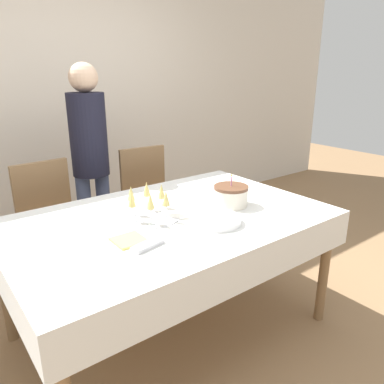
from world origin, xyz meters
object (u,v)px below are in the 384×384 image
(dining_chair_far_right, at_px, (149,200))
(birthday_cake, at_px, (231,196))
(dining_chair_far_left, at_px, (52,223))
(plate_stack_dessert, at_px, (180,210))
(champagne_tray, at_px, (149,205))
(person_standing, at_px, (90,150))
(plate_stack_main, at_px, (217,220))

(dining_chair_far_right, xyz_separation_m, birthday_cake, (-0.00, -0.99, 0.31))
(dining_chair_far_left, distance_m, plate_stack_dessert, 1.05)
(dining_chair_far_left, bearing_deg, plate_stack_dessert, -61.62)
(champagne_tray, xyz_separation_m, person_standing, (0.09, 1.01, 0.13))
(dining_chair_far_right, relative_size, plate_stack_main, 3.57)
(dining_chair_far_right, relative_size, person_standing, 0.59)
(birthday_cake, xyz_separation_m, plate_stack_dessert, (-0.33, 0.09, -0.05))
(birthday_cake, relative_size, plate_stack_dessert, 0.99)
(dining_chair_far_right, height_order, plate_stack_dessert, dining_chair_far_right)
(birthday_cake, distance_m, champagne_tray, 0.52)
(dining_chair_far_left, relative_size, plate_stack_main, 3.57)
(dining_chair_far_right, xyz_separation_m, plate_stack_main, (-0.26, -1.15, 0.26))
(dining_chair_far_right, distance_m, birthday_cake, 1.03)
(birthday_cake, distance_m, plate_stack_dessert, 0.34)
(dining_chair_far_left, relative_size, birthday_cake, 4.50)
(birthday_cake, distance_m, plate_stack_main, 0.30)
(dining_chair_far_right, bearing_deg, birthday_cake, -90.20)
(plate_stack_main, xyz_separation_m, person_standing, (-0.17, 1.30, 0.19))
(plate_stack_main, bearing_deg, dining_chair_far_left, 115.86)
(dining_chair_far_left, relative_size, plate_stack_dessert, 4.44)
(birthday_cake, height_order, champagne_tray, birthday_cake)
(dining_chair_far_left, distance_m, dining_chair_far_right, 0.81)
(plate_stack_main, distance_m, person_standing, 1.33)
(birthday_cake, bearing_deg, person_standing, 110.25)
(dining_chair_far_left, bearing_deg, plate_stack_main, -64.14)
(champagne_tray, distance_m, plate_stack_dessert, 0.20)
(dining_chair_far_left, relative_size, champagne_tray, 2.79)
(dining_chair_far_left, height_order, dining_chair_far_right, same)
(birthday_cake, relative_size, champagne_tray, 0.62)
(birthday_cake, distance_m, person_standing, 1.22)
(dining_chair_far_right, distance_m, person_standing, 0.64)
(dining_chair_far_right, xyz_separation_m, champagne_tray, (-0.51, -0.86, 0.32))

